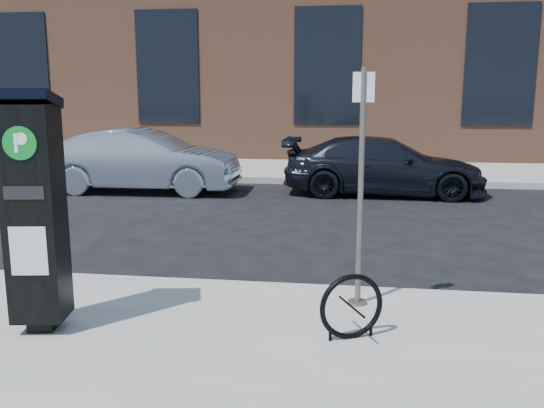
% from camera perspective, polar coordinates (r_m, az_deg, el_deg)
% --- Properties ---
extents(ground, '(120.00, 120.00, 0.00)m').
position_cam_1_polar(ground, '(6.34, -0.09, -9.19)').
color(ground, black).
rests_on(ground, ground).
extents(sidewalk_far, '(60.00, 12.00, 0.15)m').
position_cam_1_polar(sidewalk_far, '(20.03, 5.60, 4.76)').
color(sidewalk_far, gray).
rests_on(sidewalk_far, ground).
extents(curb_near, '(60.00, 0.12, 0.16)m').
position_cam_1_polar(curb_near, '(6.30, -0.12, -8.61)').
color(curb_near, '#9E9B93').
rests_on(curb_near, ground).
extents(curb_far, '(60.00, 0.12, 0.16)m').
position_cam_1_polar(curb_far, '(14.10, 4.53, 2.24)').
color(curb_far, '#9E9B93').
rests_on(curb_far, ground).
extents(building, '(28.00, 10.05, 8.25)m').
position_cam_1_polar(building, '(22.99, 6.14, 15.69)').
color(building, brown).
rests_on(building, ground).
extents(parking_kiosk, '(0.54, 0.49, 2.07)m').
position_cam_1_polar(parking_kiosk, '(5.24, -22.46, -0.55)').
color(parking_kiosk, black).
rests_on(parking_kiosk, sidewalk_near).
extents(sign_pole, '(0.20, 0.18, 2.26)m').
position_cam_1_polar(sign_pole, '(5.50, 8.77, 1.33)').
color(sign_pole, '#5B5650').
rests_on(sign_pole, sidewalk_near).
extents(bike_rack, '(0.53, 0.28, 0.57)m').
position_cam_1_polar(bike_rack, '(4.91, 7.88, -10.07)').
color(bike_rack, black).
rests_on(bike_rack, sidewalk_near).
extents(car_silver, '(4.32, 1.61, 1.41)m').
position_cam_1_polar(car_silver, '(13.24, -12.69, 4.20)').
color(car_silver, gray).
rests_on(car_silver, ground).
extents(car_dark, '(4.35, 1.80, 1.26)m').
position_cam_1_polar(car_dark, '(12.83, 10.96, 3.72)').
color(car_dark, black).
rests_on(car_dark, ground).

